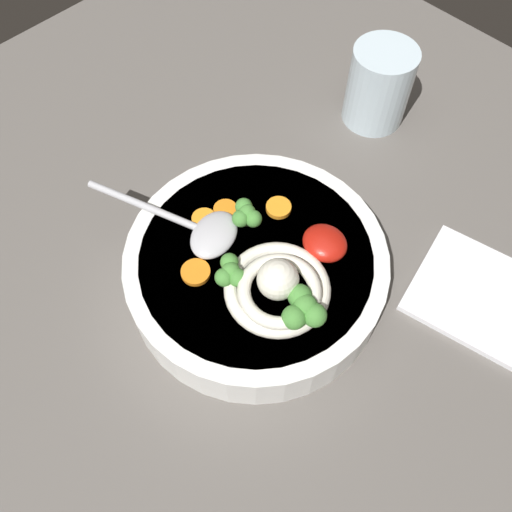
{
  "coord_description": "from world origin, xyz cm",
  "views": [
    {
      "loc": [
        17.11,
        -16.35,
        55.94
      ],
      "look_at": [
        -2.35,
        3.03,
        9.58
      ],
      "focal_mm": 37.81,
      "sensor_mm": 36.0,
      "label": 1
    }
  ],
  "objects_px": {
    "drinking_glass": "(379,86)",
    "noodle_pile": "(278,287)",
    "soup_bowl": "(256,269)",
    "soup_spoon": "(202,230)",
    "folded_napkin": "(477,294)"
  },
  "relations": [
    {
      "from": "noodle_pile",
      "to": "soup_spoon",
      "type": "relative_size",
      "value": 0.65
    },
    {
      "from": "drinking_glass",
      "to": "noodle_pile",
      "type": "bearing_deg",
      "value": -69.31
    },
    {
      "from": "soup_bowl",
      "to": "drinking_glass",
      "type": "bearing_deg",
      "value": 103.55
    },
    {
      "from": "soup_bowl",
      "to": "noodle_pile",
      "type": "bearing_deg",
      "value": -18.81
    },
    {
      "from": "folded_napkin",
      "to": "drinking_glass",
      "type": "bearing_deg",
      "value": 152.46
    },
    {
      "from": "noodle_pile",
      "to": "folded_napkin",
      "type": "distance_m",
      "value": 0.23
    },
    {
      "from": "folded_napkin",
      "to": "noodle_pile",
      "type": "bearing_deg",
      "value": -128.22
    },
    {
      "from": "soup_spoon",
      "to": "folded_napkin",
      "type": "distance_m",
      "value": 0.3
    },
    {
      "from": "drinking_glass",
      "to": "folded_napkin",
      "type": "xyz_separation_m",
      "value": [
        0.25,
        -0.13,
        -0.05
      ]
    },
    {
      "from": "noodle_pile",
      "to": "soup_spoon",
      "type": "distance_m",
      "value": 0.1
    },
    {
      "from": "noodle_pile",
      "to": "folded_napkin",
      "type": "bearing_deg",
      "value": 51.78
    },
    {
      "from": "noodle_pile",
      "to": "soup_spoon",
      "type": "height_order",
      "value": "noodle_pile"
    },
    {
      "from": "soup_bowl",
      "to": "noodle_pile",
      "type": "relative_size",
      "value": 2.38
    },
    {
      "from": "soup_spoon",
      "to": "drinking_glass",
      "type": "distance_m",
      "value": 0.3
    },
    {
      "from": "soup_spoon",
      "to": "folded_napkin",
      "type": "xyz_separation_m",
      "value": [
        0.24,
        0.18,
        -0.06
      ]
    }
  ]
}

